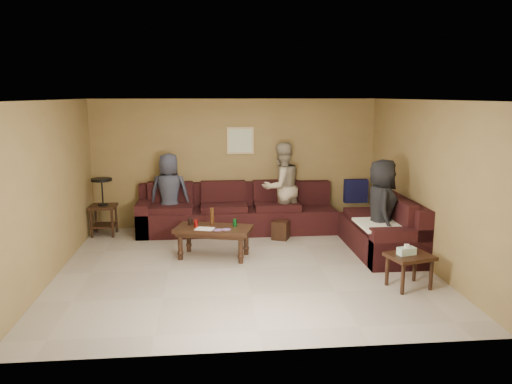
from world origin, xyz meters
The scene contains 10 objects.
room centered at (0.00, 0.00, 1.66)m, with size 5.60×5.50×2.50m.
sectional_sofa centered at (0.81, 1.52, 0.33)m, with size 4.65×2.90×0.97m.
coffee_table centered at (-0.46, 0.56, 0.42)m, with size 1.31×0.89×0.78m.
end_table_left centered at (-2.47, 2.05, 0.56)m, with size 0.48×0.48×1.07m.
side_table_right centered at (2.14, -0.99, 0.40)m, with size 0.66×0.59×0.61m.
waste_bin centered at (0.76, 1.48, 0.17)m, with size 0.28×0.28×0.33m, color black.
wall_art centered at (0.10, 2.48, 1.70)m, with size 0.52×0.04×0.52m.
person_left centered at (-1.26, 2.09, 0.76)m, with size 0.74×0.48×1.52m, color #313444.
person_middle centered at (0.85, 2.03, 0.85)m, with size 0.83×0.64×1.70m, color tan.
person_right centered at (2.20, 0.33, 0.79)m, with size 0.77×0.50×1.58m, color black.
Camera 1 is at (-0.52, -7.16, 2.57)m, focal length 35.00 mm.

